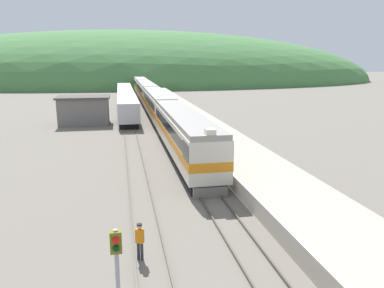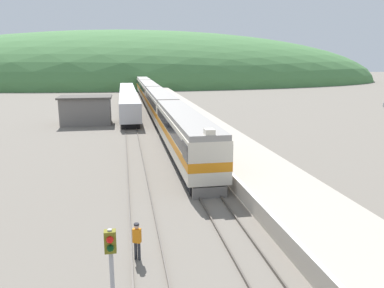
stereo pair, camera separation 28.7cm
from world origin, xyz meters
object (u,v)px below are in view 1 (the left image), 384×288
signal_post_siding (117,262)px  track_worker (140,239)px  carriage_third (146,92)px  carriage_second (158,104)px  carriage_fifth (136,80)px  express_train_lead_car (184,133)px  siding_train (126,99)px  carriage_fourth (140,85)px

signal_post_siding → track_worker: (0.93, 4.92, -1.77)m
carriage_third → signal_post_siding: (-5.95, -69.70, 0.49)m
carriage_third → carriage_second: bearing=-90.0°
carriage_fifth → track_worker: carriage_fifth is taller
carriage_second → carriage_fifth: bearing=90.0°
express_train_lead_car → signal_post_siding: bearing=-104.8°
signal_post_siding → track_worker: size_ratio=2.19×
express_train_lead_car → carriage_fifth: (0.00, 94.49, -0.01)m
carriage_fifth → siding_train: size_ratio=0.51×
siding_train → carriage_second: bearing=-71.5°
track_worker → signal_post_siding: bearing=-100.6°
express_train_lead_car → carriage_fourth: (0.00, 70.82, -0.01)m
carriage_second → siding_train: 14.38m
carriage_second → carriage_fourth: same height
carriage_third → siding_train: (-4.57, -10.04, -0.51)m
carriage_third → carriage_fifth: (0.00, 47.34, 0.00)m
carriage_third → carriage_fourth: same height
carriage_fifth → track_worker: (-5.02, -112.12, -1.28)m
carriage_third → signal_post_siding: bearing=-94.9°
carriage_fifth → signal_post_siding: bearing=-92.9°
express_train_lead_car → signal_post_siding: 23.33m
carriage_third → carriage_fourth: bearing=90.0°
express_train_lead_car → carriage_fifth: size_ratio=0.96×
express_train_lead_car → carriage_third: 47.15m
carriage_fourth → track_worker: bearing=-93.2°
carriage_fifth → track_worker: size_ratio=12.83×
carriage_fifth → carriage_third: bearing=-90.0°
signal_post_siding → carriage_fifth: bearing=87.1°
carriage_fifth → track_worker: bearing=-92.6°
carriage_second → signal_post_siding: (-5.95, -46.03, 0.49)m
carriage_fourth → siding_train: (-4.57, -33.71, -0.51)m
express_train_lead_car → carriage_third: express_train_lead_car is taller
express_train_lead_car → siding_train: bearing=97.0°
express_train_lead_car → track_worker: express_train_lead_car is taller
carriage_second → signal_post_siding: carriage_second is taller
carriage_second → track_worker: carriage_second is taller
express_train_lead_car → siding_train: (-4.57, 37.11, -0.53)m
carriage_fourth → track_worker: (-5.02, -88.45, -1.28)m
carriage_fifth → siding_train: 57.57m
express_train_lead_car → carriage_second: (0.00, 23.48, -0.01)m
signal_post_siding → carriage_third: bearing=85.1°
siding_train → track_worker: bearing=-90.5°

